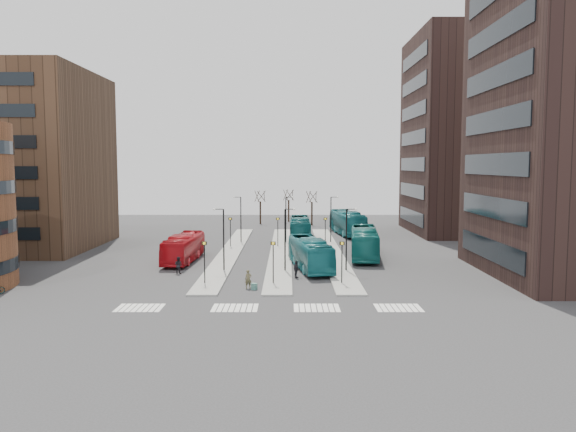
{
  "coord_description": "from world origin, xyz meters",
  "views": [
    {
      "loc": [
        2.91,
        -36.36,
        10.51
      ],
      "look_at": [
        2.89,
        23.21,
        5.0
      ],
      "focal_mm": 35.0,
      "sensor_mm": 36.0,
      "label": 1
    }
  ],
  "objects_px": {
    "commuter_a": "(178,265)",
    "commuter_b": "(296,269)",
    "teal_bus_c": "(364,243)",
    "suitcase": "(254,287)",
    "teal_bus_b": "(300,229)",
    "teal_bus_a": "(310,254)",
    "commuter_c": "(308,264)",
    "teal_bus_d": "(347,223)",
    "traveller": "(248,279)",
    "red_bus": "(184,248)"
  },
  "relations": [
    {
      "from": "teal_bus_b",
      "to": "traveller",
      "type": "distance_m",
      "value": 30.58
    },
    {
      "from": "red_bus",
      "to": "teal_bus_d",
      "type": "bearing_deg",
      "value": 52.14
    },
    {
      "from": "teal_bus_d",
      "to": "commuter_b",
      "type": "xyz_separation_m",
      "value": [
        -8.13,
        -32.18,
        -0.96
      ]
    },
    {
      "from": "teal_bus_c",
      "to": "teal_bus_d",
      "type": "height_order",
      "value": "teal_bus_d"
    },
    {
      "from": "suitcase",
      "to": "traveller",
      "type": "bearing_deg",
      "value": 161.16
    },
    {
      "from": "teal_bus_d",
      "to": "commuter_a",
      "type": "bearing_deg",
      "value": -129.96
    },
    {
      "from": "teal_bus_a",
      "to": "teal_bus_c",
      "type": "relative_size",
      "value": 0.92
    },
    {
      "from": "red_bus",
      "to": "teal_bus_b",
      "type": "distance_m",
      "value": 21.27
    },
    {
      "from": "teal_bus_b",
      "to": "traveller",
      "type": "height_order",
      "value": "teal_bus_b"
    },
    {
      "from": "teal_bus_a",
      "to": "teal_bus_c",
      "type": "height_order",
      "value": "teal_bus_c"
    },
    {
      "from": "red_bus",
      "to": "teal_bus_d",
      "type": "xyz_separation_m",
      "value": [
        20.18,
        23.3,
        0.29
      ]
    },
    {
      "from": "commuter_c",
      "to": "red_bus",
      "type": "bearing_deg",
      "value": -112.23
    },
    {
      "from": "teal_bus_b",
      "to": "teal_bus_c",
      "type": "bearing_deg",
      "value": -63.47
    },
    {
      "from": "teal_bus_a",
      "to": "traveller",
      "type": "bearing_deg",
      "value": -131.46
    },
    {
      "from": "teal_bus_c",
      "to": "teal_bus_d",
      "type": "relative_size",
      "value": 0.96
    },
    {
      "from": "suitcase",
      "to": "commuter_b",
      "type": "bearing_deg",
      "value": 78.33
    },
    {
      "from": "traveller",
      "to": "commuter_c",
      "type": "xyz_separation_m",
      "value": [
        5.32,
        7.2,
        0.04
      ]
    },
    {
      "from": "commuter_c",
      "to": "teal_bus_c",
      "type": "bearing_deg",
      "value": 144.84
    },
    {
      "from": "suitcase",
      "to": "red_bus",
      "type": "bearing_deg",
      "value": 146.15
    },
    {
      "from": "teal_bus_c",
      "to": "teal_bus_d",
      "type": "xyz_separation_m",
      "value": [
        0.27,
        20.7,
        0.07
      ]
    },
    {
      "from": "commuter_a",
      "to": "commuter_b",
      "type": "distance_m",
      "value": 11.5
    },
    {
      "from": "red_bus",
      "to": "teal_bus_d",
      "type": "relative_size",
      "value": 0.84
    },
    {
      "from": "teal_bus_c",
      "to": "teal_bus_b",
      "type": "bearing_deg",
      "value": 122.33
    },
    {
      "from": "teal_bus_d",
      "to": "red_bus",
      "type": "bearing_deg",
      "value": -138.03
    },
    {
      "from": "teal_bus_c",
      "to": "commuter_c",
      "type": "bearing_deg",
      "value": -121.27
    },
    {
      "from": "commuter_a",
      "to": "teal_bus_d",
      "type": "bearing_deg",
      "value": -98.4
    },
    {
      "from": "teal_bus_b",
      "to": "teal_bus_a",
      "type": "bearing_deg",
      "value": -87.95
    },
    {
      "from": "suitcase",
      "to": "teal_bus_c",
      "type": "xyz_separation_m",
      "value": [
        11.45,
        16.38,
        1.42
      ]
    },
    {
      "from": "teal_bus_d",
      "to": "commuter_a",
      "type": "distance_m",
      "value": 35.86
    },
    {
      "from": "teal_bus_d",
      "to": "teal_bus_b",
      "type": "bearing_deg",
      "value": -145.58
    },
    {
      "from": "red_bus",
      "to": "teal_bus_a",
      "type": "height_order",
      "value": "teal_bus_a"
    },
    {
      "from": "teal_bus_b",
      "to": "teal_bus_c",
      "type": "height_order",
      "value": "teal_bus_c"
    },
    {
      "from": "teal_bus_b",
      "to": "commuter_c",
      "type": "bearing_deg",
      "value": -88.75
    },
    {
      "from": "teal_bus_a",
      "to": "commuter_b",
      "type": "distance_m",
      "value": 4.82
    },
    {
      "from": "suitcase",
      "to": "teal_bus_c",
      "type": "relative_size",
      "value": 0.04
    },
    {
      "from": "teal_bus_d",
      "to": "commuter_c",
      "type": "bearing_deg",
      "value": -110.41
    },
    {
      "from": "suitcase",
      "to": "teal_bus_c",
      "type": "bearing_deg",
      "value": 79.63
    },
    {
      "from": "traveller",
      "to": "red_bus",
      "type": "bearing_deg",
      "value": 105.77
    },
    {
      "from": "traveller",
      "to": "teal_bus_c",
      "type": "bearing_deg",
      "value": 37.86
    },
    {
      "from": "suitcase",
      "to": "teal_bus_b",
      "type": "xyz_separation_m",
      "value": [
        4.47,
        30.66,
        1.34
      ]
    },
    {
      "from": "teal_bus_b",
      "to": "teal_bus_d",
      "type": "height_order",
      "value": "teal_bus_d"
    },
    {
      "from": "suitcase",
      "to": "commuter_b",
      "type": "height_order",
      "value": "commuter_b"
    },
    {
      "from": "teal_bus_a",
      "to": "red_bus",
      "type": "bearing_deg",
      "value": 152.78
    },
    {
      "from": "teal_bus_c",
      "to": "commuter_a",
      "type": "xyz_separation_m",
      "value": [
        -19.18,
        -9.42,
        -0.87
      ]
    },
    {
      "from": "commuter_a",
      "to": "commuter_b",
      "type": "bearing_deg",
      "value": -165.87
    },
    {
      "from": "red_bus",
      "to": "teal_bus_b",
      "type": "xyz_separation_m",
      "value": [
        12.94,
        16.88,
        0.13
      ]
    },
    {
      "from": "traveller",
      "to": "commuter_a",
      "type": "xyz_separation_m",
      "value": [
        -7.19,
        6.45,
        0.03
      ]
    },
    {
      "from": "traveller",
      "to": "commuter_a",
      "type": "height_order",
      "value": "commuter_a"
    },
    {
      "from": "teal_bus_b",
      "to": "teal_bus_c",
      "type": "xyz_separation_m",
      "value": [
        6.98,
        -14.28,
        0.09
      ]
    },
    {
      "from": "suitcase",
      "to": "commuter_a",
      "type": "xyz_separation_m",
      "value": [
        -7.72,
        6.96,
        0.55
      ]
    }
  ]
}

